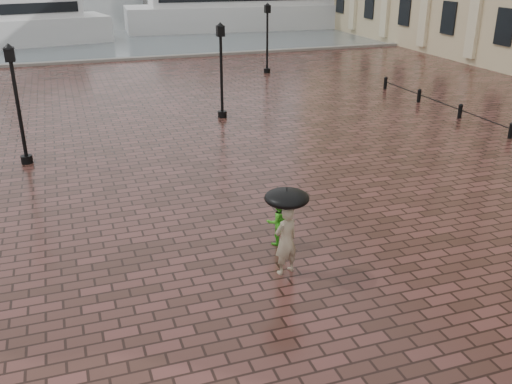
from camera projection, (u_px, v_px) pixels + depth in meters
ground at (258, 258)px, 15.19m from camera, size 300.00×300.00×0.00m
harbour_water at (78, 2)px, 95.40m from camera, size 240.00×240.00×0.00m
quay_edge at (119, 61)px, 43.09m from camera, size 80.00×0.60×0.30m
bollard_row at (511, 129)px, 24.90m from camera, size 0.22×21.22×0.73m
street_lamps at (118, 63)px, 29.09m from camera, size 21.44×14.44×4.40m
adult_pedestrian at (286, 240)px, 14.18m from camera, size 0.76×0.61×1.83m
child_pedestrian at (278, 222)px, 15.71m from camera, size 0.68×0.54×1.36m
ferry_far at (249, 4)px, 60.46m from camera, size 26.09×7.78×8.45m
umbrella at (287, 198)px, 13.73m from camera, size 1.10×1.10×1.18m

